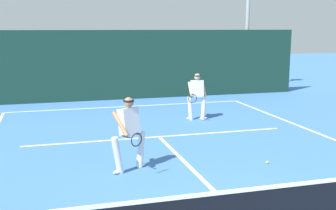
# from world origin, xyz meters

# --- Properties ---
(court_line_baseline_far) EXTENTS (9.43, 0.10, 0.01)m
(court_line_baseline_far) POSITION_xyz_m (0.00, 11.51, 0.00)
(court_line_baseline_far) COLOR white
(court_line_baseline_far) RESTS_ON ground_plane
(court_line_service) EXTENTS (7.69, 0.10, 0.01)m
(court_line_service) POSITION_xyz_m (0.00, 6.54, 0.00)
(court_line_service) COLOR white
(court_line_service) RESTS_ON ground_plane
(court_line_centre) EXTENTS (0.10, 6.40, 0.01)m
(court_line_centre) POSITION_xyz_m (0.00, 3.20, 0.00)
(court_line_centre) COLOR white
(court_line_centre) RESTS_ON ground_plane
(player_near) EXTENTS (0.89, 1.02, 1.66)m
(player_near) POSITION_xyz_m (-1.36, 3.88, 0.91)
(player_near) COLOR silver
(player_near) RESTS_ON ground_plane
(player_far) EXTENTS (0.86, 0.87, 1.60)m
(player_far) POSITION_xyz_m (1.84, 8.44, 0.88)
(player_far) COLOR silver
(player_far) RESTS_ON ground_plane
(tennis_ball) EXTENTS (0.07, 0.07, 0.07)m
(tennis_ball) POSITION_xyz_m (1.83, 3.47, 0.03)
(tennis_ball) COLOR #D1E033
(tennis_ball) RESTS_ON ground_plane
(back_fence_windscreen) EXTENTS (16.71, 0.12, 3.03)m
(back_fence_windscreen) POSITION_xyz_m (0.00, 13.29, 1.52)
(back_fence_windscreen) COLOR #143429
(back_fence_windscreen) RESTS_ON ground_plane
(light_pole) EXTENTS (0.55, 0.44, 6.63)m
(light_pole) POSITION_xyz_m (6.63, 14.50, 4.13)
(light_pole) COLOR #9EA39E
(light_pole) RESTS_ON ground_plane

